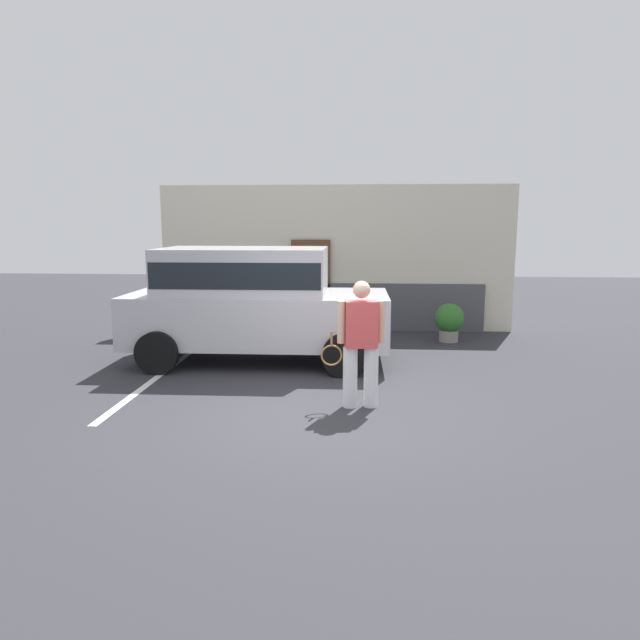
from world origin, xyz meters
The scene contains 6 objects.
ground_plane centered at (0.00, 0.00, 0.00)m, with size 40.00×40.00×0.00m, color #2D2D33.
parking_stripe_0 centered at (-2.69, 1.50, 0.00)m, with size 0.12×4.40×0.01m, color silver.
house_frontage centered at (-0.01, 6.19, 1.57)m, with size 8.16×0.40×3.34m.
parked_suv centered at (-1.33, 2.81, 1.15)m, with size 4.63×2.22×2.05m.
tennis_player_man centered at (0.62, 0.33, 0.89)m, with size 0.90×0.32×1.73m.
potted_plant_by_porch centered at (2.47, 4.85, 0.45)m, with size 0.62×0.62×0.81m.
Camera 1 is at (0.63, -7.26, 2.49)m, focal length 32.27 mm.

